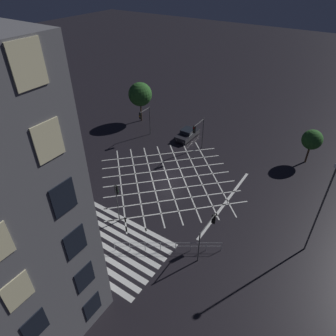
{
  "coord_description": "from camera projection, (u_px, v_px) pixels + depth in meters",
  "views": [
    {
      "loc": [
        15.59,
        -23.52,
        21.69
      ],
      "look_at": [
        0.0,
        0.0,
        1.63
      ],
      "focal_mm": 32.0,
      "sensor_mm": 36.0,
      "label": 1
    }
  ],
  "objects": [
    {
      "name": "street_tree_far",
      "position": [
        312.0,
        140.0,
        36.66
      ],
      "size": [
        2.48,
        2.48,
        4.54
      ],
      "color": "#473323",
      "rests_on": "ground_plane"
    },
    {
      "name": "traffic_light_median_south",
      "position": [
        117.0,
        196.0,
        28.18
      ],
      "size": [
        0.36,
        0.39,
        4.46
      ],
      "rotation": [
        0.0,
        0.0,
        1.57
      ],
      "color": "#424244",
      "rests_on": "ground_plane"
    },
    {
      "name": "traffic_light_se_cross",
      "position": [
        208.0,
        229.0,
        25.62
      ],
      "size": [
        0.36,
        2.85,
        3.5
      ],
      "rotation": [
        0.0,
        0.0,
        1.57
      ],
      "color": "#424244",
      "rests_on": "ground_plane"
    },
    {
      "name": "traffic_light_nw_cross",
      "position": [
        145.0,
        117.0,
        41.93
      ],
      "size": [
        0.36,
        2.4,
        4.38
      ],
      "rotation": [
        0.0,
        0.0,
        -1.57
      ],
      "color": "#424244",
      "rests_on": "ground_plane"
    },
    {
      "name": "street_lamp_east",
      "position": [
        19.0,
        222.0,
        20.61
      ],
      "size": [
        0.47,
        0.47,
        10.24
      ],
      "color": "#424244",
      "rests_on": "ground_plane"
    },
    {
      "name": "traffic_light_median_north",
      "position": [
        198.0,
        130.0,
        38.46
      ],
      "size": [
        0.36,
        2.81,
        4.57
      ],
      "rotation": [
        0.0,
        0.0,
        -1.57
      ],
      "color": "#424244",
      "rests_on": "ground_plane"
    },
    {
      "name": "street_lamp_far",
      "position": [
        42.0,
        163.0,
        26.37
      ],
      "size": [
        0.53,
        0.53,
        9.6
      ],
      "color": "#424244",
      "rests_on": "ground_plane"
    },
    {
      "name": "street_lamp_west",
      "position": [
        324.0,
        199.0,
        23.62
      ],
      "size": [
        0.44,
        0.44,
        9.37
      ],
      "color": "#424244",
      "rests_on": "ground_plane"
    },
    {
      "name": "waiting_car",
      "position": [
        187.0,
        134.0,
        43.27
      ],
      "size": [
        1.84,
        4.27,
        1.37
      ],
      "rotation": [
        0.0,
        0.0,
        -1.57
      ],
      "color": "black",
      "rests_on": "ground_plane"
    },
    {
      "name": "street_tree_near",
      "position": [
        140.0,
        94.0,
        45.71
      ],
      "size": [
        3.61,
        3.61,
        6.21
      ],
      "color": "#473323",
      "rests_on": "ground_plane"
    },
    {
      "name": "traffic_light_sw_main",
      "position": [
        65.0,
        174.0,
        31.33
      ],
      "size": [
        3.07,
        0.36,
        4.13
      ],
      "color": "#424244",
      "rests_on": "ground_plane"
    },
    {
      "name": "pedestrian_railing",
      "position": [
        168.0,
        245.0,
        26.58
      ],
      "size": [
        8.0,
        5.32,
        1.05
      ],
      "rotation": [
        0.0,
        0.0,
        0.59
      ],
      "color": "#9EA0A5",
      "rests_on": "ground_plane"
    },
    {
      "name": "road_markings",
      "position": [
        135.0,
        213.0,
        30.9
      ],
      "size": [
        18.79,
        23.93,
        0.01
      ],
      "color": "silver",
      "rests_on": "ground_plane"
    },
    {
      "name": "ground_plane",
      "position": [
        168.0,
        179.0,
        35.57
      ],
      "size": [
        200.0,
        200.0,
        0.0
      ],
      "primitive_type": "plane",
      "color": "black"
    }
  ]
}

